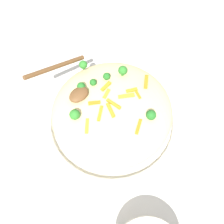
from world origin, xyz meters
The scene contains 23 objects.
ground_plane centered at (0.00, 0.00, 0.00)m, with size 2.40×2.40×0.00m, color beige.
serving_bowl centered at (0.00, 0.00, 0.02)m, with size 0.37×0.37×0.04m.
pasta_mound centered at (0.00, 0.00, 0.08)m, with size 0.33×0.32×0.08m, color #DBC689.
carrot_piece_0 centered at (0.00, 0.09, 0.11)m, with size 0.04×0.01×0.01m, color orange.
carrot_piece_1 centered at (0.09, 0.00, 0.11)m, with size 0.04×0.01×0.01m, color orange.
carrot_piece_2 centered at (0.03, -0.03, 0.12)m, with size 0.03×0.01×0.01m, color orange.
carrot_piece_3 centered at (-0.11, 0.02, 0.11)m, with size 0.04×0.01×0.01m, color orange.
carrot_piece_4 centered at (0.00, 0.01, 0.12)m, with size 0.04×0.01×0.01m, color orange.
carrot_piece_5 centered at (0.04, 0.00, 0.12)m, with size 0.04×0.01×0.01m, color orange.
carrot_piece_6 centered at (0.02, 0.01, 0.12)m, with size 0.04×0.01×0.01m, color orange.
carrot_piece_7 centered at (-0.06, 0.01, 0.11)m, with size 0.03×0.01×0.01m, color orange.
carrot_piece_8 centered at (-0.04, 0.01, 0.12)m, with size 0.04×0.01×0.01m, color orange.
carrot_piece_9 centered at (-0.03, -0.05, 0.12)m, with size 0.03×0.01×0.01m, color orange.
carrot_piece_10 centered at (-0.01, -0.03, 0.12)m, with size 0.03×0.01×0.01m, color orange.
carrot_piece_11 centered at (-0.07, 0.03, 0.11)m, with size 0.03×0.01×0.01m, color orange.
broccoli_floret_0 centered at (-0.04, 0.10, 0.12)m, with size 0.03×0.03×0.03m.
broccoli_floret_1 centered at (-0.03, -0.14, 0.13)m, with size 0.02×0.02×0.03m.
broccoli_floret_2 centered at (-0.09, -0.05, 0.13)m, with size 0.02×0.02×0.03m.
broccoli_floret_3 centered at (-0.05, -0.07, 0.12)m, with size 0.02×0.02×0.02m.
broccoli_floret_4 centered at (0.02, -0.09, 0.12)m, with size 0.02×0.02×0.03m.
broccoli_floret_5 centered at (-0.01, -0.08, 0.12)m, with size 0.02×0.02×0.02m.
broccoli_floret_6 centered at (0.09, -0.04, 0.12)m, with size 0.03×0.03×0.03m.
serving_spoon centered at (0.04, -0.11, 0.14)m, with size 0.18×0.12×0.08m.
Camera 1 is at (0.25, 0.24, 0.70)m, focal length 42.89 mm.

